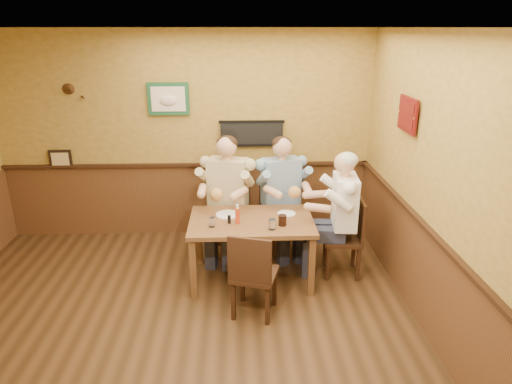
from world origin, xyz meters
TOP-DOWN VIEW (x-y plane):
  - room at (0.14, 0.17)m, footprint 5.02×5.03m
  - dining_table at (0.84, 1.16)m, footprint 1.40×0.90m
  - chair_back_left at (0.57, 1.80)m, footprint 0.56×0.56m
  - chair_back_right at (1.24, 1.90)m, footprint 0.54×0.54m
  - chair_right_end at (1.91, 1.23)m, footprint 0.47×0.47m
  - chair_near_side at (0.85, 0.46)m, footprint 0.54×0.54m
  - diner_tan_shirt at (0.57, 1.80)m, footprint 0.80×0.80m
  - diner_blue_polo at (1.24, 1.90)m, footprint 0.78×0.78m
  - diner_white_elder at (1.91, 1.23)m, footprint 0.68×0.68m
  - water_glass_left at (0.40, 0.98)m, footprint 0.08×0.08m
  - water_glass_mid at (1.05, 0.88)m, footprint 0.10×0.10m
  - cola_tumbler at (1.17, 0.99)m, footprint 0.10×0.10m
  - hot_sauce_bottle at (0.68, 1.05)m, footprint 0.06×0.06m
  - salt_shaker at (0.69, 1.23)m, footprint 0.04×0.04m
  - pepper_shaker at (0.59, 1.07)m, footprint 0.05×0.05m
  - plate_far_left at (0.56, 1.29)m, footprint 0.32×0.32m
  - plate_far_right at (1.25, 1.30)m, footprint 0.26×0.26m

SIDE VIEW (x-z plane):
  - chair_near_side at x=0.85m, z-range 0.00..0.94m
  - chair_right_end at x=1.91m, z-range 0.00..0.94m
  - chair_back_right at x=1.24m, z-range 0.00..0.96m
  - chair_back_left at x=0.57m, z-range 0.00..0.99m
  - dining_table at x=0.84m, z-range 0.28..1.03m
  - diner_white_elder at x=1.91m, z-range 0.00..1.35m
  - diner_blue_polo at x=1.24m, z-range 0.00..1.38m
  - diner_tan_shirt at x=0.57m, z-range 0.00..1.41m
  - plate_far_right at x=1.25m, z-range 0.75..0.76m
  - plate_far_left at x=0.56m, z-range 0.75..0.77m
  - salt_shaker at x=0.69m, z-range 0.75..0.84m
  - pepper_shaker at x=0.59m, z-range 0.75..0.84m
  - water_glass_left at x=0.40m, z-range 0.75..0.86m
  - water_glass_mid at x=1.05m, z-range 0.75..0.87m
  - cola_tumbler at x=1.17m, z-range 0.75..0.87m
  - hot_sauce_bottle at x=0.68m, z-range 0.75..0.95m
  - room at x=0.14m, z-range 0.28..3.09m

